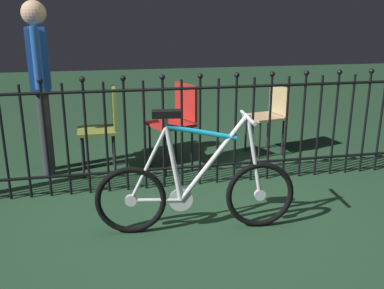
{
  "coord_description": "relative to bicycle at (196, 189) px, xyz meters",
  "views": [
    {
      "loc": [
        -0.72,
        -3.02,
        1.55
      ],
      "look_at": [
        -0.05,
        0.21,
        0.55
      ],
      "focal_mm": 39.75,
      "sensor_mm": 36.0,
      "label": 1
    }
  ],
  "objects": [
    {
      "name": "person_visitor",
      "position": [
        -1.22,
        1.52,
        0.69
      ],
      "size": [
        0.23,
        0.48,
        1.69
      ],
      "color": "#2D2D33",
      "rests_on": "ground"
    },
    {
      "name": "ground_plane",
      "position": [
        0.1,
        0.19,
        -0.33
      ],
      "size": [
        20.0,
        20.0,
        0.0
      ],
      "primitive_type": "plane",
      "color": "#203F27"
    },
    {
      "name": "chair_olive",
      "position": [
        -0.63,
        1.42,
        0.2
      ],
      "size": [
        0.4,
        0.39,
        0.87
      ],
      "color": "black",
      "rests_on": "ground"
    },
    {
      "name": "chair_red",
      "position": [
        0.1,
        1.39,
        0.22
      ],
      "size": [
        0.52,
        0.52,
        0.89
      ],
      "color": "black",
      "rests_on": "ground"
    },
    {
      "name": "bicycle",
      "position": [
        0.0,
        0.0,
        0.0
      ],
      "size": [
        1.48,
        0.4,
        0.92
      ],
      "color": "black",
      "rests_on": "ground"
    },
    {
      "name": "chair_tan",
      "position": [
        1.24,
        1.67,
        0.16
      ],
      "size": [
        0.45,
        0.45,
        0.78
      ],
      "color": "black",
      "rests_on": "ground"
    },
    {
      "name": "iron_fence",
      "position": [
        0.04,
        0.88,
        0.23
      ],
      "size": [
        4.6,
        0.07,
        1.11
      ],
      "color": "black",
      "rests_on": "ground"
    }
  ]
}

